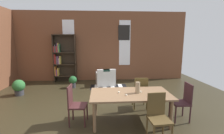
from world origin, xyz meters
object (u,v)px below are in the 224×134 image
Objects in this scene: potted_plant_corner at (73,81)px; dining_table at (130,96)px; vase_on_table at (138,88)px; armchair_white at (106,79)px; dining_chair_head_left at (75,103)px; dining_chair_far_right at (140,92)px; bookshelf_tall at (63,58)px; potted_plant_by_shelf at (19,87)px; dining_chair_head_right at (183,100)px; dining_chair_near_right at (158,115)px.

dining_table is at bearing -57.30° from potted_plant_corner.
vase_on_table reaches higher than dining_table.
dining_chair_head_left is at bearing -104.07° from armchair_white.
dining_chair_far_right is 1.89× the size of potted_plant_corner.
bookshelf_tall is 2.29m from armchair_white.
bookshelf_tall is 4.47× the size of potted_plant_corner.
potted_plant_by_shelf is (-1.19, -1.86, -0.82)m from bookshelf_tall.
dining_chair_head_right is 3.79m from armchair_white.
dining_table is at bearing -120.43° from dining_chair_far_right.
potted_plant_corner is at bearing -59.91° from bookshelf_tall.
bookshelf_tall reaches higher than potted_plant_corner.
dining_chair_head_left reaches higher than dining_table.
bookshelf_tall is 2.35m from potted_plant_by_shelf.
dining_chair_head_right is (1.33, -0.00, -0.15)m from dining_table.
vase_on_table is at bearing -78.41° from armchair_white.
potted_plant_corner is (-1.39, -0.35, 0.01)m from armchair_white.
bookshelf_tall is at bearing 120.09° from potted_plant_corner.
bookshelf_tall is 2.53× the size of armchair_white.
bookshelf_tall reaches higher than potted_plant_by_shelf.
dining_chair_near_right is at bearing -58.23° from bookshelf_tall.
dining_chair_near_right is 1.89× the size of potted_plant_corner.
potted_plant_by_shelf is at bearing 137.74° from dining_chair_head_left.
bookshelf_tall is at bearing 121.77° from dining_chair_near_right.
vase_on_table is 0.29× the size of dining_chair_head_left.
dining_chair_near_right is at bearing -90.05° from dining_chair_far_right.
dining_chair_far_right is 2.75m from armchair_white.
bookshelf_tall is (-1.18, 4.01, 0.62)m from dining_chair_head_left.
dining_chair_head_left is 3.41m from armchair_white.
dining_chair_head_left is 0.42× the size of bookshelf_tall.
bookshelf_tall is at bearing 122.02° from dining_table.
dining_chair_near_right is at bearing -22.64° from dining_chair_head_left.
dining_chair_head_left is 1.00× the size of dining_chair_near_right.
vase_on_table is at bearing 109.33° from dining_chair_near_right.
dining_chair_far_right and dining_chair_head_right have the same top height.
dining_chair_near_right reaches higher than dining_table.
dining_table is 0.86m from dining_chair_near_right.
potted_plant_corner is (-2.32, 2.22, -0.23)m from dining_chair_far_right.
vase_on_table is 0.31× the size of armchair_white.
vase_on_table is 3.42m from armchair_white.
dining_table is 3.36m from armchair_white.
dining_table is 2.02× the size of dining_chair_near_right.
dining_chair_head_right is at bearing -0.09° from dining_table.
bookshelf_tall is at bearing 160.39° from armchair_white.
dining_chair_near_right is 1.16m from dining_chair_head_right.
dining_chair_far_right is 1.90m from dining_chair_head_left.
dining_chair_near_right is 5.03m from potted_plant_by_shelf.
dining_chair_head_left is 2.66m from dining_chair_head_right.
dining_chair_head_left reaches higher than potted_plant_corner.
dining_chair_near_right is 4.14m from armchair_white.
bookshelf_tall is (-3.84, 4.02, 0.62)m from dining_chair_head_right.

